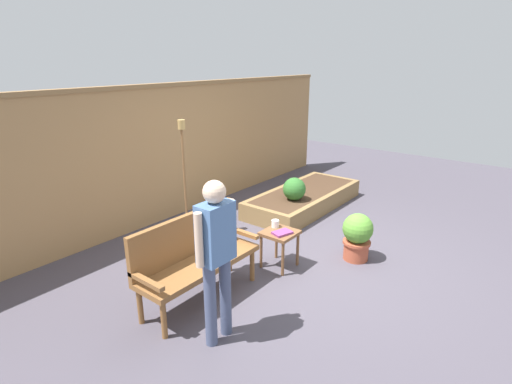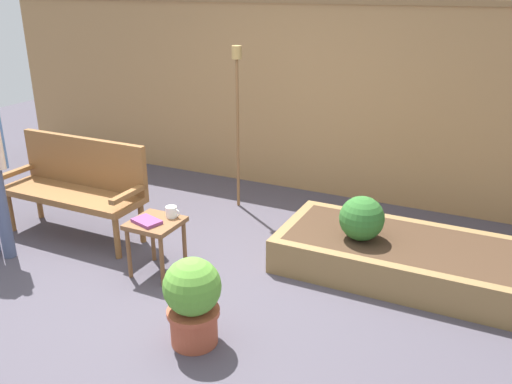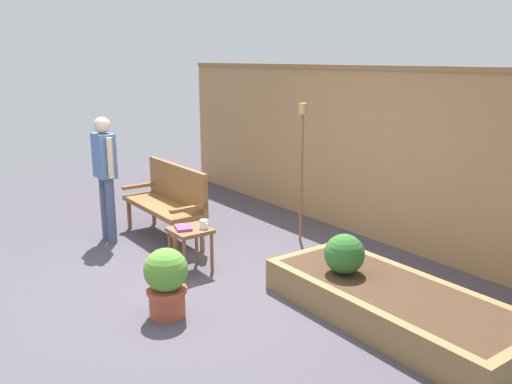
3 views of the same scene
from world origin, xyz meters
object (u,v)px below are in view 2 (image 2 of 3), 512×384
(cup_on_table, at_px, (172,212))
(tiki_torch, at_px, (237,100))
(garden_bench, at_px, (78,180))
(book_on_table, at_px, (147,221))
(potted_boxwood, at_px, (193,299))
(side_table, at_px, (156,230))
(shrub_near_bench, at_px, (362,218))

(cup_on_table, xyz_separation_m, tiki_torch, (-0.16, 1.49, 0.65))
(garden_bench, relative_size, book_on_table, 6.26)
(garden_bench, bearing_deg, potted_boxwood, -27.88)
(side_table, bearing_deg, cup_on_table, 57.65)
(side_table, xyz_separation_m, tiki_torch, (-0.08, 1.62, 0.78))
(cup_on_table, height_order, book_on_table, cup_on_table)
(potted_boxwood, xyz_separation_m, shrub_near_bench, (0.74, 1.45, 0.15))
(cup_on_table, distance_m, potted_boxwood, 1.09)
(garden_bench, relative_size, shrub_near_bench, 3.84)
(garden_bench, relative_size, potted_boxwood, 2.28)
(potted_boxwood, relative_size, shrub_near_bench, 1.68)
(cup_on_table, bearing_deg, tiki_torch, 96.01)
(cup_on_table, relative_size, tiki_torch, 0.08)
(shrub_near_bench, relative_size, tiki_torch, 0.22)
(side_table, height_order, potted_boxwood, potted_boxwood)
(side_table, bearing_deg, tiki_torch, 92.71)
(side_table, bearing_deg, book_on_table, -120.76)
(potted_boxwood, bearing_deg, book_on_table, 142.98)
(book_on_table, relative_size, potted_boxwood, 0.36)
(potted_boxwood, bearing_deg, cup_on_table, 131.04)
(side_table, xyz_separation_m, cup_on_table, (0.08, 0.13, 0.13))
(potted_boxwood, height_order, shrub_near_bench, shrub_near_bench)
(garden_bench, bearing_deg, tiki_torch, 50.40)
(cup_on_table, relative_size, book_on_table, 0.57)
(side_table, bearing_deg, potted_boxwood, -40.97)
(garden_bench, relative_size, side_table, 3.00)
(side_table, distance_m, book_on_table, 0.12)
(side_table, distance_m, shrub_near_bench, 1.71)
(potted_boxwood, distance_m, tiki_torch, 2.59)
(cup_on_table, bearing_deg, potted_boxwood, -48.96)
(garden_bench, relative_size, cup_on_table, 10.96)
(side_table, xyz_separation_m, book_on_table, (-0.04, -0.06, 0.10))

